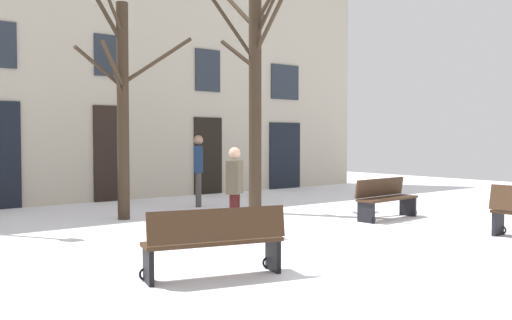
% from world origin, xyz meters
% --- Properties ---
extents(ground_plane, '(29.97, 29.97, 0.00)m').
position_xyz_m(ground_plane, '(0.00, 0.00, 0.00)').
color(ground_plane, white).
extents(building_facade, '(18.73, 0.60, 7.48)m').
position_xyz_m(building_facade, '(0.00, 8.09, 3.78)').
color(building_facade, '#BCB29E').
rests_on(building_facade, ground).
extents(tree_near_facade, '(1.71, 2.62, 5.45)m').
position_xyz_m(tree_near_facade, '(1.55, 3.60, 2.86)').
color(tree_near_facade, '#382B1E').
rests_on(tree_near_facade, ground).
extents(tree_right_of_center, '(2.58, 1.26, 5.25)m').
position_xyz_m(tree_right_of_center, '(-1.40, 4.38, 2.53)').
color(tree_right_of_center, '#382B1E').
rests_on(tree_right_of_center, ground).
extents(bench_facing_shops, '(1.83, 0.88, 0.89)m').
position_xyz_m(bench_facing_shops, '(-2.67, -0.98, 0.47)').
color(bench_facing_shops, '#3D2819').
rests_on(bench_facing_shops, ground).
extents(bench_back_to_back_right, '(1.72, 0.60, 0.87)m').
position_xyz_m(bench_back_to_back_right, '(3.10, 1.01, 0.45)').
color(bench_back_to_back_right, '#3D2819').
rests_on(bench_back_to_back_right, ground).
extents(person_crossing_plaza, '(0.40, 0.44, 1.81)m').
position_xyz_m(person_crossing_plaza, '(1.08, 5.30, 1.01)').
color(person_crossing_plaza, '#403D3A').
rests_on(person_crossing_plaza, ground).
extents(person_near_bench, '(0.43, 0.41, 1.58)m').
position_xyz_m(person_near_bench, '(-0.71, 1.29, 0.86)').
color(person_near_bench, '#350F0F').
rests_on(person_near_bench, ground).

